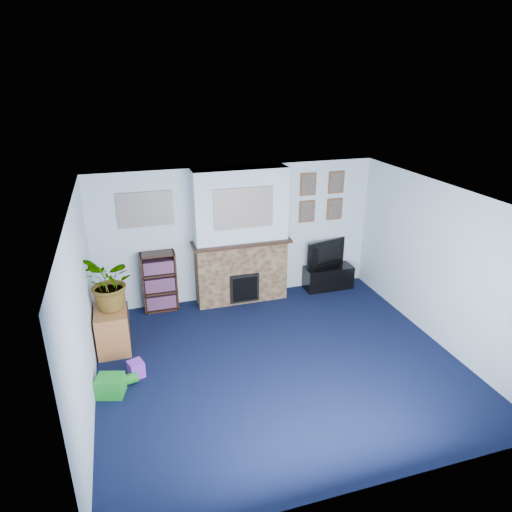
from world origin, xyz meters
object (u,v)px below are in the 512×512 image
object	(u,v)px
sideboard	(112,325)
television	(329,254)
tv_stand	(328,277)
bookshelf	(160,283)

from	to	relation	value
sideboard	television	bearing A→B (deg)	12.80
television	sideboard	distance (m)	4.06
tv_stand	bookshelf	size ratio (longest dim) A/B	0.87
tv_stand	television	size ratio (longest dim) A/B	1.07
television	sideboard	world-z (taller)	television
sideboard	bookshelf	bearing A→B (deg)	49.83
television	bookshelf	size ratio (longest dim) A/B	0.82
television	sideboard	bearing A→B (deg)	-1.87
television	sideboard	size ratio (longest dim) A/B	1.04
tv_stand	bookshelf	world-z (taller)	bookshelf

